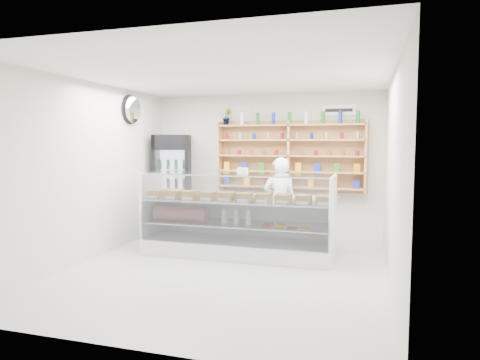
% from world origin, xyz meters
% --- Properties ---
extents(room, '(5.00, 5.00, 5.00)m').
position_xyz_m(room, '(0.00, 0.00, 1.40)').
color(room, '#A3A3A7').
rests_on(room, ground).
extents(display_counter, '(3.11, 0.93, 1.35)m').
position_xyz_m(display_counter, '(-0.08, 0.87, 0.37)').
color(display_counter, white).
rests_on(display_counter, floor).
extents(shop_worker, '(0.67, 0.54, 1.59)m').
position_xyz_m(shop_worker, '(0.45, 1.71, 0.80)').
color(shop_worker, white).
rests_on(shop_worker, floor).
extents(drinks_cooler, '(0.90, 0.89, 2.00)m').
position_xyz_m(drinks_cooler, '(-1.85, 2.14, 1.01)').
color(drinks_cooler, black).
rests_on(drinks_cooler, floor).
extents(wall_shelving, '(2.84, 0.28, 1.33)m').
position_xyz_m(wall_shelving, '(0.50, 2.34, 1.59)').
color(wall_shelving, tan).
rests_on(wall_shelving, back_wall).
extents(potted_plant, '(0.22, 0.20, 0.32)m').
position_xyz_m(potted_plant, '(-0.75, 2.34, 2.36)').
color(potted_plant, '#1E6626').
rests_on(potted_plant, wall_shelving).
extents(security_mirror, '(0.15, 0.50, 0.50)m').
position_xyz_m(security_mirror, '(-2.17, 1.20, 2.45)').
color(security_mirror, silver).
rests_on(security_mirror, left_wall).
extents(wall_sign, '(0.62, 0.03, 0.20)m').
position_xyz_m(wall_sign, '(1.40, 2.47, 2.45)').
color(wall_sign, white).
rests_on(wall_sign, back_wall).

